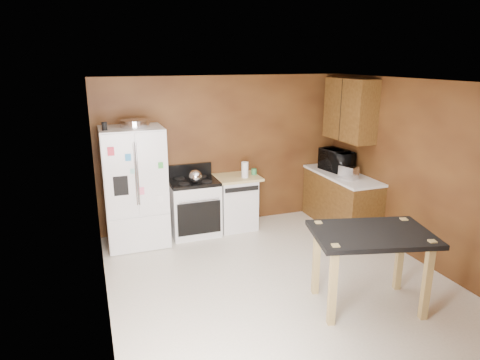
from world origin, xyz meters
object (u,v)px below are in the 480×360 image
refrigerator (135,187)px  gas_range (194,206)px  pen_cup (104,126)px  paper_towel (245,170)px  toaster (349,172)px  green_canister (254,172)px  microwave (337,161)px  island (371,243)px  dishwasher (236,202)px  roasting_pan (135,123)px  kettle (195,176)px

refrigerator → gas_range: refrigerator is taller
pen_cup → paper_towel: bearing=2.9°
pen_cup → toaster: (3.64, -0.55, -0.85)m
green_canister → pen_cup: bearing=-174.2°
paper_towel → microwave: 1.63m
toaster → island: 2.25m
toaster → microwave: (0.09, 0.51, 0.06)m
green_canister → microwave: 1.44m
microwave → gas_range: microwave is taller
dishwasher → microwave: bearing=-8.7°
roasting_pan → gas_range: bearing=3.7°
green_canister → microwave: microwave is taller
kettle → island: kettle is taller
roasting_pan → toaster: 3.40m
toaster → microwave: bearing=59.5°
microwave → green_canister: bearing=68.6°
green_canister → toaster: bearing=-30.9°
pen_cup → toaster: pen_cup is taller
kettle → toaster: kettle is taller
kettle → paper_towel: 0.84m
toaster → island: (-1.01, -1.99, -0.23)m
pen_cup → green_canister: bearing=5.8°
refrigerator → microwave: bearing=-3.1°
gas_range → island: gas_range is taller
dishwasher → island: (0.64, -2.77, 0.32)m
kettle → refrigerator: bearing=174.1°
paper_towel → pen_cup: bearing=-177.1°
toaster → gas_range: size_ratio=0.26×
pen_cup → kettle: size_ratio=0.54×
refrigerator → kettle: bearing=-5.9°
microwave → gas_range: size_ratio=0.54×
green_canister → dishwasher: (-0.33, -0.01, -0.49)m
pen_cup → microwave: (3.73, -0.04, -0.79)m
roasting_pan → refrigerator: bearing=-174.2°
green_canister → island: size_ratio=0.07×
dishwasher → refrigerator: bearing=-177.0°
kettle → island: bearing=-62.4°
gas_range → dishwasher: size_ratio=1.24×
refrigerator → island: 3.51m
toaster → refrigerator: (-3.28, 0.69, -0.10)m
paper_towel → green_canister: 0.26m
roasting_pan → paper_towel: bearing=-1.3°
kettle → microwave: microwave is taller
pen_cup → microwave: pen_cup is taller
roasting_pan → refrigerator: size_ratio=0.24×
refrigerator → roasting_pan: bearing=5.8°
roasting_pan → gas_range: (0.85, 0.05, -1.39)m
roasting_pan → paper_towel: roasting_pan is taller
green_canister → dishwasher: bearing=-177.6°
toaster → microwave: 0.52m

